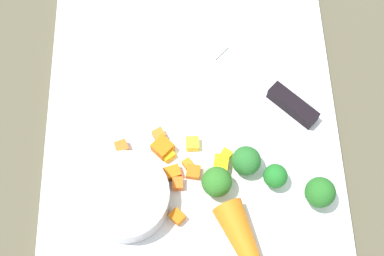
% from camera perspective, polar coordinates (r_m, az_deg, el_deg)
% --- Properties ---
extents(ground_plane, '(4.00, 4.00, 0.00)m').
position_cam_1_polar(ground_plane, '(0.61, 0.00, -0.80)').
color(ground_plane, brown).
extents(cutting_board, '(0.53, 0.34, 0.01)m').
position_cam_1_polar(cutting_board, '(0.60, 0.00, -0.59)').
color(cutting_board, white).
rests_on(cutting_board, ground_plane).
extents(prep_bowl, '(0.09, 0.09, 0.03)m').
position_cam_1_polar(prep_bowl, '(0.56, -7.30, -7.56)').
color(prep_bowl, '#B9B7BC').
rests_on(prep_bowl, cutting_board).
extents(chef_knife, '(0.22, 0.23, 0.02)m').
position_cam_1_polar(chef_knife, '(0.63, 6.29, 6.16)').
color(chef_knife, silver).
rests_on(chef_knife, cutting_board).
extents(carrot_dice_0, '(0.02, 0.02, 0.01)m').
position_cam_1_polar(carrot_dice_0, '(0.57, -2.16, -4.95)').
color(carrot_dice_0, orange).
rests_on(carrot_dice_0, cutting_board).
extents(carrot_dice_1, '(0.02, 0.02, 0.01)m').
position_cam_1_polar(carrot_dice_1, '(0.56, -1.67, -9.76)').
color(carrot_dice_1, orange).
rests_on(carrot_dice_1, cutting_board).
extents(carrot_dice_2, '(0.03, 0.03, 0.02)m').
position_cam_1_polar(carrot_dice_2, '(0.58, -3.26, -2.17)').
color(carrot_dice_2, orange).
rests_on(carrot_dice_2, cutting_board).
extents(carrot_dice_3, '(0.02, 0.02, 0.01)m').
position_cam_1_polar(carrot_dice_3, '(0.59, -7.77, -2.14)').
color(carrot_dice_3, orange).
rests_on(carrot_dice_3, cutting_board).
extents(carrot_dice_4, '(0.01, 0.01, 0.01)m').
position_cam_1_polar(carrot_dice_4, '(0.57, -1.59, -6.17)').
color(carrot_dice_4, orange).
rests_on(carrot_dice_4, cutting_board).
extents(carrot_dice_5, '(0.01, 0.01, 0.01)m').
position_cam_1_polar(carrot_dice_5, '(0.58, -0.46, -4.02)').
color(carrot_dice_5, orange).
rests_on(carrot_dice_5, cutting_board).
extents(carrot_dice_6, '(0.02, 0.02, 0.01)m').
position_cam_1_polar(carrot_dice_6, '(0.57, 0.58, -4.88)').
color(carrot_dice_6, orange).
rests_on(carrot_dice_6, cutting_board).
extents(carrot_dice_7, '(0.02, 0.02, 0.01)m').
position_cam_1_polar(carrot_dice_7, '(0.59, -3.67, -0.78)').
color(carrot_dice_7, orange).
rests_on(carrot_dice_7, cutting_board).
extents(pepper_dice_0, '(0.02, 0.02, 0.01)m').
position_cam_1_polar(pepper_dice_0, '(0.58, -2.72, -2.94)').
color(pepper_dice_0, yellow).
rests_on(pepper_dice_0, cutting_board).
extents(pepper_dice_1, '(0.02, 0.02, 0.02)m').
position_cam_1_polar(pepper_dice_1, '(0.58, 3.19, -4.08)').
color(pepper_dice_1, yellow).
rests_on(pepper_dice_1, cutting_board).
extents(pepper_dice_2, '(0.01, 0.02, 0.01)m').
position_cam_1_polar(pepper_dice_2, '(0.59, 0.53, -1.74)').
color(pepper_dice_2, yellow).
rests_on(pepper_dice_2, cutting_board).
extents(pepper_dice_3, '(0.02, 0.02, 0.01)m').
position_cam_1_polar(pepper_dice_3, '(0.58, 3.77, -3.02)').
color(pepper_dice_3, yellow).
rests_on(pepper_dice_3, cutting_board).
extents(broccoli_floret_0, '(0.03, 0.03, 0.04)m').
position_cam_1_polar(broccoli_floret_0, '(0.57, 13.94, -6.92)').
color(broccoli_floret_0, '#88BE68').
rests_on(broccoli_floret_0, cutting_board).
extents(broccoli_floret_1, '(0.03, 0.03, 0.04)m').
position_cam_1_polar(broccoli_floret_1, '(0.57, 6.00, -3.63)').
color(broccoli_floret_1, '#86B160').
rests_on(broccoli_floret_1, cutting_board).
extents(broccoli_floret_2, '(0.03, 0.03, 0.04)m').
position_cam_1_polar(broccoli_floret_2, '(0.55, 2.74, -5.98)').
color(broccoli_floret_2, '#98B95E').
rests_on(broccoli_floret_2, cutting_board).
extents(broccoli_floret_3, '(0.03, 0.03, 0.03)m').
position_cam_1_polar(broccoli_floret_3, '(0.57, 9.18, -5.27)').
color(broccoli_floret_3, '#7FBC56').
rests_on(broccoli_floret_3, cutting_board).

